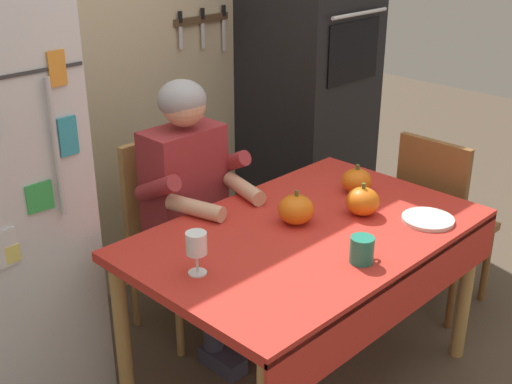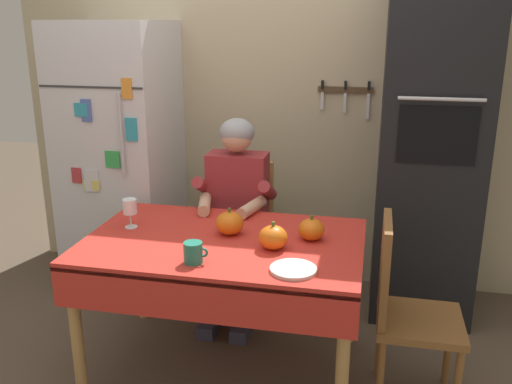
# 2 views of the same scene
# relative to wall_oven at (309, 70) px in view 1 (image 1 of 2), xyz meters

# --- Properties ---
(back_wall_assembly) EXTENTS (3.70, 0.13, 2.60)m
(back_wall_assembly) POSITION_rel_wall_oven_xyz_m (-1.00, 0.35, 0.25)
(back_wall_assembly) COLOR #BCAD89
(back_wall_assembly) RESTS_ON ground
(wall_oven) EXTENTS (0.60, 0.64, 2.10)m
(wall_oven) POSITION_rel_wall_oven_xyz_m (0.00, 0.00, 0.00)
(wall_oven) COLOR black
(wall_oven) RESTS_ON ground
(dining_table) EXTENTS (1.40, 0.90, 0.74)m
(dining_table) POSITION_rel_wall_oven_xyz_m (-1.05, -0.92, -0.39)
(dining_table) COLOR tan
(dining_table) RESTS_ON ground
(chair_behind_person) EXTENTS (0.40, 0.40, 0.93)m
(chair_behind_person) POSITION_rel_wall_oven_xyz_m (-1.14, -0.13, -0.54)
(chair_behind_person) COLOR tan
(chair_behind_person) RESTS_ON ground
(seated_person) EXTENTS (0.47, 0.55, 1.25)m
(seated_person) POSITION_rel_wall_oven_xyz_m (-1.14, -0.32, -0.31)
(seated_person) COLOR #38384C
(seated_person) RESTS_ON ground
(chair_right_side) EXTENTS (0.40, 0.40, 0.93)m
(chair_right_side) POSITION_rel_wall_oven_xyz_m (-0.15, -0.98, -0.54)
(chair_right_side) COLOR brown
(chair_right_side) RESTS_ON ground
(coffee_mug) EXTENTS (0.11, 0.09, 0.10)m
(coffee_mug) POSITION_rel_wall_oven_xyz_m (-1.11, -1.20, -0.26)
(coffee_mug) COLOR #237F66
(coffee_mug) RESTS_ON dining_table
(wine_glass) EXTENTS (0.07, 0.07, 0.16)m
(wine_glass) POSITION_rel_wall_oven_xyz_m (-1.58, -0.85, -0.20)
(wine_glass) COLOR white
(wine_glass) RESTS_ON dining_table
(pumpkin_large) EXTENTS (0.15, 0.15, 0.14)m
(pumpkin_large) POSITION_rel_wall_oven_xyz_m (-1.04, -0.83, -0.25)
(pumpkin_large) COLOR orange
(pumpkin_large) RESTS_ON dining_table
(pumpkin_medium) EXTENTS (0.14, 0.14, 0.14)m
(pumpkin_medium) POSITION_rel_wall_oven_xyz_m (-0.78, -0.97, -0.25)
(pumpkin_medium) COLOR orange
(pumpkin_medium) RESTS_ON dining_table
(pumpkin_small) EXTENTS (0.13, 0.13, 0.13)m
(pumpkin_small) POSITION_rel_wall_oven_xyz_m (-0.62, -0.81, -0.26)
(pumpkin_small) COLOR orange
(pumpkin_small) RESTS_ON dining_table
(serving_tray) EXTENTS (0.21, 0.21, 0.02)m
(serving_tray) POSITION_rel_wall_oven_xyz_m (-0.65, -1.20, -0.30)
(serving_tray) COLOR silver
(serving_tray) RESTS_ON dining_table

